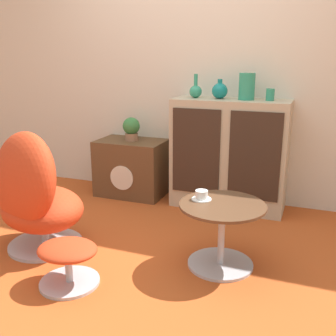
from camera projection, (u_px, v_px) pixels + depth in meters
ground_plane at (129, 258)px, 2.73m from camera, size 12.00×12.00×0.00m
wall_back at (195, 62)px, 3.69m from camera, size 6.40×0.06×2.60m
sideboard at (229, 154)px, 3.56m from camera, size 1.02×0.41×0.99m
tv_console at (132, 168)px, 3.94m from camera, size 0.67×0.44×0.56m
egg_chair at (34, 195)px, 2.76m from camera, size 0.81×0.78×0.90m
ottoman at (68, 257)px, 2.38m from camera, size 0.38×0.37×0.28m
coffee_table at (222, 230)px, 2.58m from camera, size 0.56×0.56×0.44m
vase_leftmost at (196, 91)px, 3.52m from camera, size 0.11×0.11×0.21m
vase_inner_left at (220, 91)px, 3.44m from camera, size 0.14×0.14×0.17m
vase_inner_right at (247, 86)px, 3.35m from camera, size 0.14×0.14×0.23m
vase_rightmost at (270, 95)px, 3.30m from camera, size 0.07×0.07×0.10m
potted_plant at (131, 128)px, 3.83m from camera, size 0.17×0.17×0.23m
teacup at (202, 196)px, 2.60m from camera, size 0.13×0.13×0.06m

